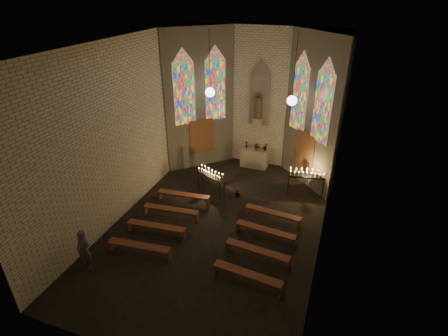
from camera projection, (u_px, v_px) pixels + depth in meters
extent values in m
plane|color=black|center=(218.00, 225.00, 14.15)|extent=(12.00, 12.00, 0.00)
cube|color=beige|center=(260.00, 100.00, 17.48)|extent=(8.00, 0.02, 7.00)
cube|color=beige|center=(118.00, 255.00, 7.52)|extent=(8.00, 0.02, 7.00)
cube|color=beige|center=(122.00, 132.00, 13.70)|extent=(0.02, 12.00, 7.00)
cube|color=beige|center=(332.00, 164.00, 11.30)|extent=(0.02, 12.00, 7.00)
cube|color=silver|center=(216.00, 44.00, 10.86)|extent=(8.00, 12.00, 0.01)
cube|color=beige|center=(199.00, 101.00, 17.27)|extent=(2.72, 2.72, 7.00)
cube|color=beige|center=(312.00, 114.00, 15.62)|extent=(2.72, 2.72, 7.00)
cube|color=#4C3F8C|center=(184.00, 94.00, 16.61)|extent=(0.78, 0.78, 3.00)
cube|color=#4C3F8C|center=(215.00, 90.00, 17.21)|extent=(0.78, 0.78, 3.00)
cube|color=#4C3F8C|center=(299.00, 98.00, 15.97)|extent=(0.78, 0.78, 3.00)
cube|color=#4C3F8C|center=(322.00, 109.00, 14.68)|extent=(0.78, 0.78, 3.00)
cube|color=brown|center=(202.00, 136.00, 17.98)|extent=(0.95, 0.95, 1.80)
cube|color=brown|center=(305.00, 151.00, 16.40)|extent=(0.95, 0.95, 1.80)
cube|color=gray|center=(259.00, 100.00, 17.42)|extent=(1.00, 0.12, 2.60)
cone|color=gray|center=(261.00, 67.00, 16.64)|extent=(1.00, 1.00, 0.80)
cube|color=#B9B097|center=(257.00, 122.00, 17.82)|extent=(0.45, 0.30, 0.40)
cylinder|color=brown|center=(258.00, 108.00, 17.47)|extent=(0.36, 0.36, 1.10)
sphere|color=brown|center=(259.00, 95.00, 17.16)|extent=(0.26, 0.26, 0.26)
sphere|color=white|center=(210.00, 92.00, 16.15)|extent=(0.44, 0.44, 0.44)
cylinder|color=black|center=(209.00, 61.00, 15.49)|extent=(0.02, 0.02, 2.80)
sphere|color=white|center=(292.00, 101.00, 15.01)|extent=(0.44, 0.44, 0.44)
cylinder|color=black|center=(295.00, 68.00, 14.35)|extent=(0.02, 0.02, 2.80)
cube|color=#B9B097|center=(254.00, 158.00, 18.44)|extent=(1.40, 0.60, 1.00)
imported|color=#4C723F|center=(246.00, 144.00, 18.31)|extent=(0.22, 0.17, 0.37)
imported|color=#4C723F|center=(257.00, 146.00, 18.05)|extent=(0.42, 0.39, 0.40)
imported|color=#4C723F|center=(265.00, 147.00, 18.00)|extent=(0.26, 0.22, 0.42)
imported|color=#4C723F|center=(237.00, 193.00, 15.92)|extent=(0.24, 0.24, 0.40)
cube|color=black|center=(211.00, 176.00, 15.95)|extent=(1.54, 0.94, 0.05)
cylinder|color=black|center=(198.00, 180.00, 16.50)|extent=(0.03, 0.03, 0.86)
cylinder|color=black|center=(220.00, 191.00, 15.64)|extent=(0.03, 0.03, 0.86)
cylinder|color=black|center=(203.00, 178.00, 16.69)|extent=(0.03, 0.03, 0.86)
cylinder|color=black|center=(224.00, 189.00, 15.82)|extent=(0.03, 0.03, 0.86)
cube|color=black|center=(306.00, 176.00, 15.81)|extent=(1.69, 0.66, 0.05)
cylinder|color=black|center=(288.00, 185.00, 16.02)|extent=(0.03, 0.03, 0.92)
cylinder|color=black|center=(323.00, 188.00, 15.78)|extent=(0.03, 0.03, 0.92)
cylinder|color=black|center=(288.00, 182.00, 16.29)|extent=(0.03, 0.03, 0.92)
cylinder|color=black|center=(322.00, 185.00, 16.05)|extent=(0.03, 0.03, 0.92)
cube|color=brown|center=(183.00, 194.00, 15.41)|extent=(2.36, 0.56, 0.06)
cube|color=brown|center=(160.00, 195.00, 15.75)|extent=(0.09, 0.33, 0.42)
cube|color=brown|center=(208.00, 202.00, 15.26)|extent=(0.09, 0.33, 0.42)
cube|color=brown|center=(273.00, 212.00, 14.20)|extent=(2.36, 0.56, 0.06)
cube|color=brown|center=(247.00, 210.00, 14.73)|extent=(0.09, 0.33, 0.42)
cube|color=brown|center=(300.00, 224.00, 13.86)|extent=(0.09, 0.33, 0.42)
cube|color=brown|center=(171.00, 209.00, 14.41)|extent=(2.36, 0.56, 0.06)
cube|color=brown|center=(146.00, 209.00, 14.76)|extent=(0.09, 0.33, 0.42)
cube|color=brown|center=(197.00, 217.00, 14.26)|extent=(0.09, 0.33, 0.42)
cube|color=brown|center=(266.00, 230.00, 13.20)|extent=(2.36, 0.56, 0.06)
cube|color=brown|center=(238.00, 226.00, 13.73)|extent=(0.09, 0.33, 0.42)
cube|color=brown|center=(295.00, 243.00, 12.86)|extent=(0.09, 0.33, 0.42)
cube|color=brown|center=(156.00, 226.00, 13.41)|extent=(2.36, 0.56, 0.06)
cube|color=brown|center=(130.00, 226.00, 13.76)|extent=(0.09, 0.33, 0.42)
cube|color=brown|center=(184.00, 235.00, 13.26)|extent=(0.09, 0.33, 0.42)
cube|color=brown|center=(257.00, 250.00, 12.20)|extent=(2.36, 0.56, 0.06)
cube|color=brown|center=(228.00, 245.00, 12.74)|extent=(0.09, 0.33, 0.42)
cube|color=brown|center=(289.00, 264.00, 11.87)|extent=(0.09, 0.33, 0.42)
cube|color=brown|center=(139.00, 245.00, 12.42)|extent=(2.36, 0.56, 0.06)
cube|color=brown|center=(111.00, 245.00, 12.76)|extent=(0.09, 0.33, 0.42)
cube|color=brown|center=(170.00, 255.00, 12.27)|extent=(0.09, 0.33, 0.42)
cube|color=brown|center=(248.00, 274.00, 11.21)|extent=(2.36, 0.56, 0.06)
cube|color=brown|center=(216.00, 268.00, 11.74)|extent=(0.09, 0.33, 0.42)
cube|color=brown|center=(281.00, 290.00, 10.87)|extent=(0.09, 0.33, 0.42)
imported|color=#4F4F5A|center=(84.00, 250.00, 11.74)|extent=(0.55, 0.36, 1.48)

